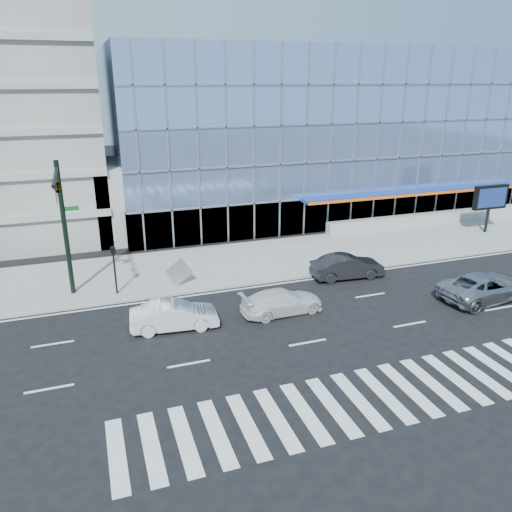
{
  "coord_description": "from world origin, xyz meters",
  "views": [
    {
      "loc": [
        -9.62,
        -23.88,
        12.39
      ],
      "look_at": [
        -0.29,
        3.0,
        2.26
      ],
      "focal_mm": 35.0,
      "sensor_mm": 36.0,
      "label": 1
    }
  ],
  "objects_px": {
    "dark_sedan": "(347,267)",
    "white_suv": "(282,302)",
    "marquee_sign": "(490,198)",
    "traffic_signal": "(60,201)",
    "silver_suv": "(485,287)",
    "tilted_panel": "(179,272)",
    "white_sedan": "(174,316)",
    "ped_signal_post": "(114,263)"
  },
  "relations": [
    {
      "from": "silver_suv",
      "to": "traffic_signal",
      "type": "bearing_deg",
      "value": 66.57
    },
    {
      "from": "ped_signal_post",
      "to": "silver_suv",
      "type": "xyz_separation_m",
      "value": [
        20.55,
        -7.65,
        -1.34
      ]
    },
    {
      "from": "dark_sedan",
      "to": "tilted_panel",
      "type": "distance_m",
      "value": 10.9
    },
    {
      "from": "ped_signal_post",
      "to": "white_suv",
      "type": "height_order",
      "value": "ped_signal_post"
    },
    {
      "from": "dark_sedan",
      "to": "white_sedan",
      "type": "bearing_deg",
      "value": 109.84
    },
    {
      "from": "silver_suv",
      "to": "white_suv",
      "type": "distance_m",
      "value": 12.21
    },
    {
      "from": "dark_sedan",
      "to": "white_suv",
      "type": "bearing_deg",
      "value": 124.17
    },
    {
      "from": "silver_suv",
      "to": "white_suv",
      "type": "relative_size",
      "value": 1.23
    },
    {
      "from": "ped_signal_post",
      "to": "white_suv",
      "type": "relative_size",
      "value": 0.64
    },
    {
      "from": "ped_signal_post",
      "to": "tilted_panel",
      "type": "height_order",
      "value": "ped_signal_post"
    },
    {
      "from": "traffic_signal",
      "to": "tilted_panel",
      "type": "distance_m",
      "value": 8.14
    },
    {
      "from": "traffic_signal",
      "to": "silver_suv",
      "type": "height_order",
      "value": "traffic_signal"
    },
    {
      "from": "white_sedan",
      "to": "tilted_panel",
      "type": "distance_m",
      "value": 5.51
    },
    {
      "from": "ped_signal_post",
      "to": "silver_suv",
      "type": "relative_size",
      "value": 0.52
    },
    {
      "from": "traffic_signal",
      "to": "marquee_sign",
      "type": "xyz_separation_m",
      "value": [
        33.0,
        3.42,
        -3.1
      ]
    },
    {
      "from": "white_sedan",
      "to": "silver_suv",
      "type": "bearing_deg",
      "value": -91.93
    },
    {
      "from": "white_suv",
      "to": "tilted_panel",
      "type": "distance_m",
      "value": 7.21
    },
    {
      "from": "ped_signal_post",
      "to": "traffic_signal",
      "type": "bearing_deg",
      "value": -171.48
    },
    {
      "from": "white_sedan",
      "to": "marquee_sign",
      "type": "bearing_deg",
      "value": -67.85
    },
    {
      "from": "white_suv",
      "to": "white_sedan",
      "type": "height_order",
      "value": "white_sedan"
    },
    {
      "from": "traffic_signal",
      "to": "silver_suv",
      "type": "relative_size",
      "value": 1.38
    },
    {
      "from": "ped_signal_post",
      "to": "silver_suv",
      "type": "bearing_deg",
      "value": -20.42
    },
    {
      "from": "marquee_sign",
      "to": "silver_suv",
      "type": "height_order",
      "value": "marquee_sign"
    },
    {
      "from": "marquee_sign",
      "to": "white_sedan",
      "type": "xyz_separation_m",
      "value": [
        -27.97,
        -8.33,
        -2.32
      ]
    },
    {
      "from": "white_suv",
      "to": "dark_sedan",
      "type": "relative_size",
      "value": 0.99
    },
    {
      "from": "white_sedan",
      "to": "traffic_signal",
      "type": "bearing_deg",
      "value": 51.25
    },
    {
      "from": "white_sedan",
      "to": "ped_signal_post",
      "type": "bearing_deg",
      "value": 31.17
    },
    {
      "from": "white_sedan",
      "to": "tilted_panel",
      "type": "bearing_deg",
      "value": -8.09
    },
    {
      "from": "ped_signal_post",
      "to": "tilted_panel",
      "type": "relative_size",
      "value": 2.31
    },
    {
      "from": "silver_suv",
      "to": "dark_sedan",
      "type": "height_order",
      "value": "silver_suv"
    },
    {
      "from": "marquee_sign",
      "to": "dark_sedan",
      "type": "height_order",
      "value": "marquee_sign"
    },
    {
      "from": "dark_sedan",
      "to": "marquee_sign",
      "type": "bearing_deg",
      "value": -68.32
    },
    {
      "from": "silver_suv",
      "to": "tilted_panel",
      "type": "relative_size",
      "value": 4.45
    },
    {
      "from": "traffic_signal",
      "to": "dark_sedan",
      "type": "relative_size",
      "value": 1.68
    },
    {
      "from": "silver_suv",
      "to": "white_sedan",
      "type": "height_order",
      "value": "silver_suv"
    },
    {
      "from": "traffic_signal",
      "to": "tilted_panel",
      "type": "xyz_separation_m",
      "value": [
        6.33,
        0.43,
        -5.11
      ]
    },
    {
      "from": "white_suv",
      "to": "white_sedan",
      "type": "distance_m",
      "value": 6.01
    },
    {
      "from": "white_suv",
      "to": "traffic_signal",
      "type": "bearing_deg",
      "value": 61.9
    },
    {
      "from": "ped_signal_post",
      "to": "white_sedan",
      "type": "relative_size",
      "value": 0.66
    },
    {
      "from": "traffic_signal",
      "to": "dark_sedan",
      "type": "xyz_separation_m",
      "value": [
        17.04,
        -1.57,
        -5.38
      ]
    },
    {
      "from": "marquee_sign",
      "to": "white_suv",
      "type": "height_order",
      "value": "marquee_sign"
    },
    {
      "from": "silver_suv",
      "to": "dark_sedan",
      "type": "xyz_separation_m",
      "value": [
        -6.0,
        5.71,
        -0.02
      ]
    }
  ]
}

